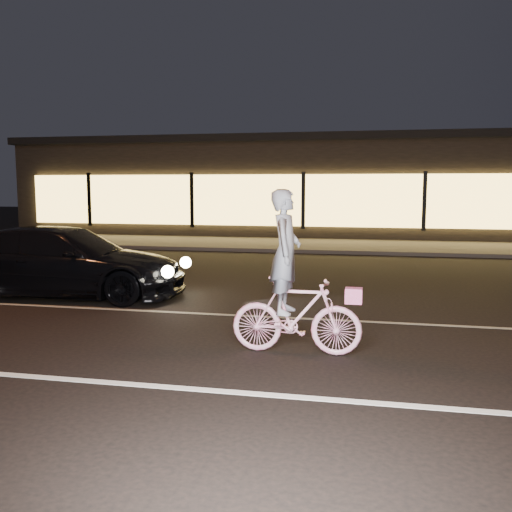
# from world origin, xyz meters

# --- Properties ---
(ground) EXTENTS (90.00, 90.00, 0.00)m
(ground) POSITION_xyz_m (0.00, 0.00, 0.00)
(ground) COLOR black
(ground) RESTS_ON ground
(lane_stripe_near) EXTENTS (60.00, 0.12, 0.01)m
(lane_stripe_near) POSITION_xyz_m (0.00, -1.50, 0.00)
(lane_stripe_near) COLOR silver
(lane_stripe_near) RESTS_ON ground
(lane_stripe_far) EXTENTS (60.00, 0.10, 0.01)m
(lane_stripe_far) POSITION_xyz_m (0.00, 2.00, 0.00)
(lane_stripe_far) COLOR gray
(lane_stripe_far) RESTS_ON ground
(sidewalk) EXTENTS (30.00, 4.00, 0.12)m
(sidewalk) POSITION_xyz_m (0.00, 13.00, 0.06)
(sidewalk) COLOR #383533
(sidewalk) RESTS_ON ground
(storefront) EXTENTS (25.40, 8.42, 4.20)m
(storefront) POSITION_xyz_m (0.00, 18.97, 2.15)
(storefront) COLOR black
(storefront) RESTS_ON ground
(cyclist) EXTENTS (1.70, 0.58, 2.14)m
(cyclist) POSITION_xyz_m (1.78, 0.04, 0.76)
(cyclist) COLOR #FF559B
(cyclist) RESTS_ON ground
(sedan) EXTENTS (4.86, 2.26, 1.37)m
(sedan) POSITION_xyz_m (-3.18, 2.96, 0.69)
(sedan) COLOR black
(sedan) RESTS_ON ground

